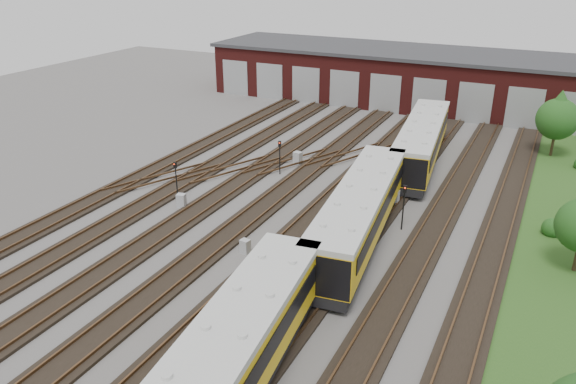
% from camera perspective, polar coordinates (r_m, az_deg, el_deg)
% --- Properties ---
extents(ground, '(120.00, 120.00, 0.00)m').
position_cam_1_polar(ground, '(36.68, -3.23, -4.98)').
color(ground, '#4C4947').
rests_on(ground, ground).
extents(track_network, '(30.40, 70.00, 0.33)m').
position_cam_1_polar(track_network, '(37.16, -3.02, -4.40)').
color(track_network, black).
rests_on(track_network, ground).
extents(maintenance_shed, '(51.00, 12.50, 6.35)m').
position_cam_1_polar(maintenance_shed, '(71.28, 12.88, 11.32)').
color(maintenance_shed, '#511514').
rests_on(maintenance_shed, ground).
extents(metro_train, '(4.93, 48.97, 3.46)m').
position_cam_1_polar(metro_train, '(35.87, 7.33, -2.08)').
color(metro_train, black).
rests_on(metro_train, ground).
extents(signal_mast_0, '(0.25, 0.23, 3.03)m').
position_cam_1_polar(signal_mast_0, '(42.58, -11.31, 1.60)').
color(signal_mast_0, black).
rests_on(signal_mast_0, ground).
extents(signal_mast_1, '(0.27, 0.25, 2.93)m').
position_cam_1_polar(signal_mast_1, '(46.72, -0.85, 3.97)').
color(signal_mast_1, black).
rests_on(signal_mast_1, ground).
extents(signal_mast_2, '(0.23, 0.22, 2.52)m').
position_cam_1_polar(signal_mast_2, '(47.57, 8.88, 3.73)').
color(signal_mast_2, black).
rests_on(signal_mast_2, ground).
extents(signal_mast_3, '(0.27, 0.26, 3.23)m').
position_cam_1_polar(signal_mast_3, '(37.96, 11.68, -0.98)').
color(signal_mast_3, black).
rests_on(signal_mast_3, ground).
extents(relay_cabinet_0, '(0.72, 0.64, 1.03)m').
position_cam_1_polar(relay_cabinet_0, '(41.82, -10.78, -0.87)').
color(relay_cabinet_0, '#A7A9AC').
rests_on(relay_cabinet_0, ground).
extents(relay_cabinet_1, '(0.77, 0.68, 1.12)m').
position_cam_1_polar(relay_cabinet_1, '(49.46, 0.99, 3.47)').
color(relay_cabinet_1, '#A7A9AC').
rests_on(relay_cabinet_1, ground).
extents(relay_cabinet_2, '(0.64, 0.56, 0.94)m').
position_cam_1_polar(relay_cabinet_2, '(35.09, -4.37, -5.55)').
color(relay_cabinet_2, '#A7A9AC').
rests_on(relay_cabinet_2, ground).
extents(relay_cabinet_3, '(0.72, 0.66, 0.96)m').
position_cam_1_polar(relay_cabinet_3, '(51.03, 12.94, 3.40)').
color(relay_cabinet_3, '#A7A9AC').
rests_on(relay_cabinet_3, ground).
extents(relay_cabinet_4, '(0.70, 0.59, 1.14)m').
position_cam_1_polar(relay_cabinet_4, '(42.20, 10.73, -0.56)').
color(relay_cabinet_4, '#A7A9AC').
rests_on(relay_cabinet_4, ground).
extents(tree_0, '(3.70, 3.70, 6.14)m').
position_cam_1_polar(tree_0, '(55.95, 25.78, 7.14)').
color(tree_0, '#362A18').
rests_on(tree_0, ground).
extents(bush_0, '(1.38, 1.38, 1.38)m').
position_cam_1_polar(bush_0, '(40.99, 25.31, -3.10)').
color(bush_0, '#1B4413').
rests_on(bush_0, ground).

